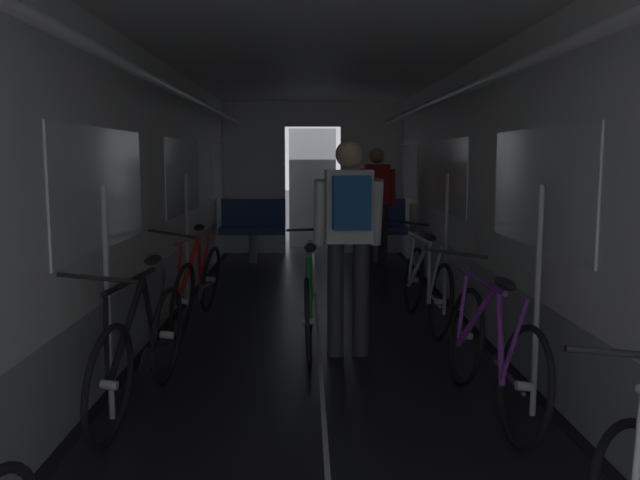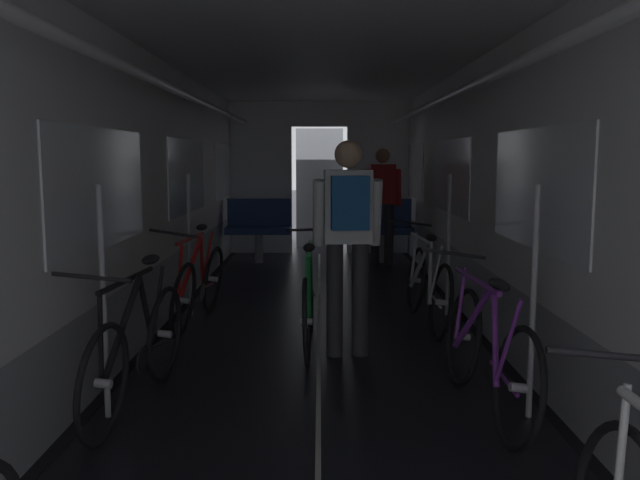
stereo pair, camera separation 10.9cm
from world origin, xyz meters
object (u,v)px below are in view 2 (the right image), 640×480
at_px(person_standing_near_bench, 384,198).
at_px(person_cyclist_aisle, 349,228).
at_px(bench_seat_far_left, 260,224).
at_px(bicycle_green_in_aisle, 310,301).
at_px(bench_seat_far_right, 381,224).
at_px(bicycle_silver, 428,285).
at_px(bicycle_purple, 488,352).
at_px(bicycle_black, 139,348).
at_px(bicycle_red, 200,284).

bearing_deg(person_standing_near_bench, person_cyclist_aisle, -98.77).
distance_m(bench_seat_far_left, bicycle_green_in_aisle, 4.55).
xyz_separation_m(person_cyclist_aisle, person_standing_near_bench, (0.67, 4.37, -0.04)).
bearing_deg(bench_seat_far_right, bicycle_silver, -88.43).
bearing_deg(bench_seat_far_left, bicycle_green_in_aisle, -79.63).
relative_size(bench_seat_far_right, bicycle_purple, 0.58).
distance_m(bench_seat_far_left, bicycle_silver, 4.25).
distance_m(bench_seat_far_right, bicycle_black, 6.16).
height_order(person_cyclist_aisle, person_standing_near_bench, same).
xyz_separation_m(bicycle_red, bicycle_black, (0.00, -2.11, 0.00)).
height_order(bicycle_black, bicycle_green_in_aisle, bicycle_black).
bearing_deg(bicycle_purple, bicycle_black, 178.00).
height_order(bicycle_purple, person_cyclist_aisle, person_cyclist_aisle).
distance_m(bicycle_purple, person_cyclist_aisle, 1.54).
height_order(bench_seat_far_left, bicycle_green_in_aisle, bench_seat_far_left).
bearing_deg(bench_seat_far_right, bench_seat_far_left, 180.00).
xyz_separation_m(bicycle_silver, bicycle_purple, (0.03, -2.10, -0.00)).
distance_m(person_cyclist_aisle, bicycle_green_in_aisle, 0.75).
xyz_separation_m(person_cyclist_aisle, bicycle_green_in_aisle, (-0.31, 0.27, -0.63)).
bearing_deg(bicycle_black, person_standing_near_bench, 69.61).
relative_size(bench_seat_far_right, bicycle_silver, 0.58).
xyz_separation_m(bicycle_silver, person_cyclist_aisle, (-0.78, -0.95, 0.63)).
bearing_deg(bench_seat_far_right, bicycle_black, -109.15).
xyz_separation_m(bicycle_red, bicycle_silver, (2.13, -0.09, 0.00)).
relative_size(bicycle_black, person_standing_near_bench, 1.00).
bearing_deg(person_standing_near_bench, bicycle_green_in_aisle, -103.49).
bearing_deg(bench_seat_far_left, person_cyclist_aisle, -76.62).
distance_m(bicycle_silver, bicycle_purple, 2.10).
distance_m(bench_seat_far_right, bicycle_silver, 3.80).
xyz_separation_m(bench_seat_far_right, person_standing_near_bench, (0.00, -0.38, 0.41)).
height_order(bicycle_purple, person_standing_near_bench, person_standing_near_bench).
bearing_deg(person_cyclist_aisle, bicycle_purple, -55.12).
bearing_deg(bench_seat_far_right, bicycle_red, -118.65).
bearing_deg(person_standing_near_bench, bicycle_red, -121.34).
bearing_deg(person_standing_near_bench, bicycle_black, -110.39).
relative_size(bench_seat_far_left, bicycle_red, 0.58).
bearing_deg(bicycle_black, person_cyclist_aisle, 38.52).
bearing_deg(bench_seat_far_left, bicycle_purple, -71.87).
relative_size(bicycle_red, person_standing_near_bench, 1.01).
xyz_separation_m(bench_seat_far_left, person_cyclist_aisle, (1.13, -4.74, 0.45)).
distance_m(bicycle_silver, person_cyclist_aisle, 1.38).
bearing_deg(bicycle_black, bench_seat_far_right, 70.85).
relative_size(bench_seat_far_left, person_standing_near_bench, 0.58).
relative_size(bicycle_silver, bicycle_green_in_aisle, 1.00).
xyz_separation_m(bench_seat_far_left, bicycle_black, (-0.22, -5.82, -0.18)).
height_order(bicycle_red, bicycle_purple, same).
height_order(bicycle_purple, bicycle_green_in_aisle, bicycle_purple).
height_order(bicycle_silver, person_standing_near_bench, person_standing_near_bench).
bearing_deg(bicycle_green_in_aisle, person_cyclist_aisle, -40.84).
bearing_deg(bicycle_green_in_aisle, person_standing_near_bench, 76.51).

